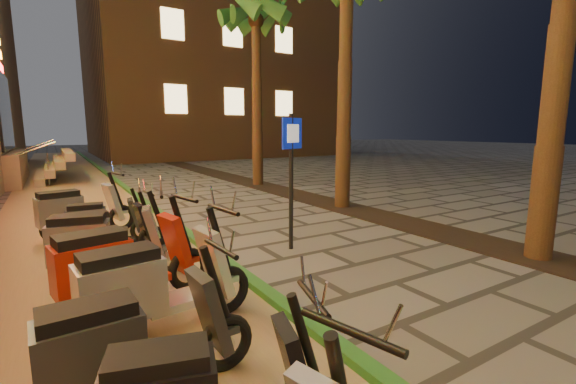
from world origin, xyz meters
TOP-DOWN VIEW (x-y plane):
  - parking_strip at (-2.60, 10.00)m, footprint 3.40×60.00m
  - green_curb at (-0.90, 10.00)m, footprint 0.18×60.00m
  - planting_strip at (3.60, 5.00)m, footprint 1.20×40.00m
  - apartment_block at (9.00, 32.00)m, footprint 18.00×16.06m
  - palm_d at (3.60, 12.00)m, footprint 2.97×3.02m
  - pedestrian_sign at (0.42, 4.55)m, footprint 0.49×0.21m
  - scooter_6 at (-2.70, 1.86)m, footprint 1.65×0.58m
  - scooter_7 at (-2.35, 2.78)m, footprint 1.82×0.71m
  - scooter_8 at (-2.52, 3.58)m, footprint 1.84×0.81m
  - scooter_9 at (-2.58, 4.70)m, footprint 1.77×0.83m
  - scooter_10 at (-2.45, 5.55)m, footprint 1.54×0.55m
  - scooter_11 at (-2.41, 6.48)m, footprint 1.48×0.61m
  - scooter_12 at (-2.76, 7.25)m, footprint 1.78×0.82m

SIDE VIEW (x-z plane):
  - parking_strip at x=-2.60m, z-range 0.00..0.01m
  - planting_strip at x=3.60m, z-range 0.00..0.02m
  - green_curb at x=-0.90m, z-range 0.00..0.10m
  - scooter_11 at x=-2.41m, z-range -0.07..0.97m
  - scooter_10 at x=-2.45m, z-range -0.07..1.01m
  - scooter_6 at x=-2.70m, z-range -0.08..1.09m
  - scooter_9 at x=-2.58m, z-range -0.08..1.16m
  - scooter_12 at x=-2.76m, z-range -0.08..1.17m
  - scooter_7 at x=-2.35m, z-range -0.08..1.19m
  - scooter_8 at x=-2.52m, z-range -0.08..1.21m
  - pedestrian_sign at x=0.42m, z-range 0.35..2.70m
  - palm_d at x=3.60m, z-range 2.36..9.53m
  - apartment_block at x=9.00m, z-range 0.00..25.00m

